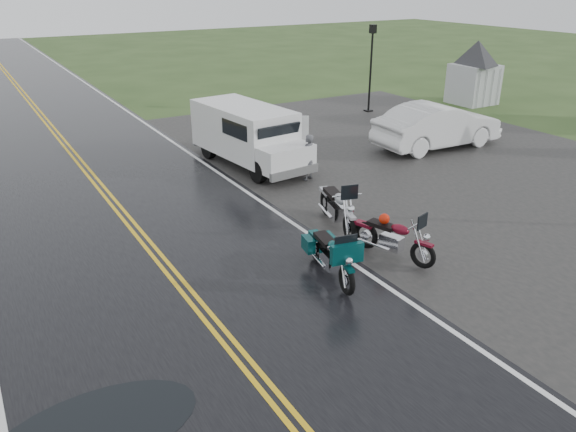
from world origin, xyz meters
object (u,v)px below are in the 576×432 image
object	(u,v)px
van_white	(258,152)
sedan_white	(437,126)
motorcycle_red	(424,245)
motorcycle_silver	(350,217)
lamp_post_far_right	(371,69)
person_at_van	(308,158)
motorcycle_teal	(347,269)
visitor_center	(477,56)

from	to	relation	value
van_white	sedan_white	distance (m)	7.88
motorcycle_red	motorcycle_silver	size ratio (longest dim) A/B	0.89
sedan_white	lamp_post_far_right	xyz separation A→B (m)	(1.66, 6.32, 1.23)
motorcycle_red	person_at_van	bearing A→B (deg)	63.90
person_at_van	sedan_white	world-z (taller)	sedan_white
motorcycle_teal	motorcycle_red	bearing A→B (deg)	12.06
sedan_white	visitor_center	bearing A→B (deg)	-54.06
visitor_center	motorcycle_silver	world-z (taller)	visitor_center
motorcycle_teal	van_white	bearing A→B (deg)	87.56
visitor_center	person_at_van	xyz separation A→B (m)	(-13.92, -5.75, -1.64)
motorcycle_teal	van_white	distance (m)	7.35
van_white	sedan_white	xyz separation A→B (m)	(7.88, 0.05, -0.20)
motorcycle_red	van_white	size ratio (longest dim) A/B	0.41
visitor_center	sedan_white	xyz separation A→B (m)	(-7.57, -5.13, -1.54)
visitor_center	sedan_white	world-z (taller)	visitor_center
lamp_post_far_right	van_white	bearing A→B (deg)	-146.29
motorcycle_red	motorcycle_teal	bearing A→B (deg)	164.29
motorcycle_silver	sedan_white	bearing A→B (deg)	48.19
sedan_white	person_at_van	bearing A→B (deg)	97.38
motorcycle_red	van_white	xyz separation A→B (m)	(-0.46, 7.10, 0.41)
motorcycle_teal	lamp_post_far_right	bearing A→B (deg)	61.20
motorcycle_red	van_white	world-z (taller)	van_white
motorcycle_red	lamp_post_far_right	distance (m)	16.30
visitor_center	motorcycle_teal	world-z (taller)	visitor_center
sedan_white	motorcycle_teal	bearing A→B (deg)	128.67
motorcycle_silver	van_white	size ratio (longest dim) A/B	0.45
motorcycle_teal	lamp_post_far_right	size ratio (longest dim) A/B	0.54
motorcycle_red	van_white	distance (m)	7.13
person_at_van	lamp_post_far_right	size ratio (longest dim) A/B	0.36
van_white	sedan_white	bearing A→B (deg)	-5.62
van_white	person_at_van	bearing A→B (deg)	-26.50
motorcycle_teal	van_white	size ratio (longest dim) A/B	0.42
motorcycle_red	motorcycle_teal	world-z (taller)	motorcycle_teal
motorcycle_red	person_at_van	distance (m)	6.61
person_at_van	motorcycle_silver	bearing A→B (deg)	43.69
motorcycle_red	lamp_post_far_right	bearing A→B (deg)	39.22
person_at_van	lamp_post_far_right	distance (m)	10.68
sedan_white	motorcycle_silver	bearing A→B (deg)	124.54
visitor_center	motorcycle_red	world-z (taller)	visitor_center
visitor_center	motorcycle_teal	xyz separation A→B (m)	(-17.15, -12.32, -1.74)
sedan_white	lamp_post_far_right	distance (m)	6.65
motorcycle_teal	person_at_van	bearing A→B (deg)	74.74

